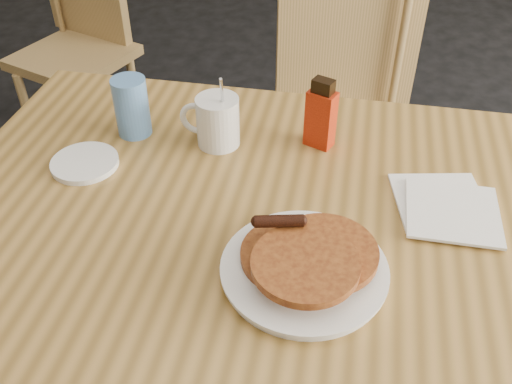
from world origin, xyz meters
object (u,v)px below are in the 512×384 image
chair_main_far (339,99)px  blue_tumbler (132,107)px  pancake_plate (305,264)px  syrup_bottle (321,116)px  main_table (278,225)px  chair_wall_extra (79,25)px  coffee_mug (216,121)px

chair_main_far → blue_tumbler: (-0.39, -0.57, 0.24)m
blue_tumbler → chair_main_far: bearing=55.4°
pancake_plate → blue_tumbler: size_ratio=2.11×
chair_main_far → syrup_bottle: 0.57m
main_table → blue_tumbler: 0.42m
syrup_bottle → chair_wall_extra: bearing=158.7°
chair_wall_extra → coffee_mug: size_ratio=5.12×
coffee_mug → blue_tumbler: size_ratio=1.31×
pancake_plate → blue_tumbler: blue_tumbler is taller
pancake_plate → syrup_bottle: bearing=96.2°
main_table → syrup_bottle: syrup_bottle is taller
coffee_mug → blue_tumbler: coffee_mug is taller
chair_wall_extra → pancake_plate: (1.15, -1.29, 0.25)m
pancake_plate → coffee_mug: (-0.25, 0.33, 0.03)m
chair_wall_extra → chair_main_far: bearing=-4.5°
main_table → syrup_bottle: 0.26m
chair_main_far → chair_wall_extra: bearing=142.0°
chair_wall_extra → coffee_mug: 1.35m
blue_tumbler → syrup_bottle: bearing=8.0°
main_table → coffee_mug: bearing=134.1°
main_table → chair_main_far: size_ratio=1.47×
chair_wall_extra → coffee_mug: bearing=-31.4°
main_table → chair_main_far: bearing=88.0°
chair_main_far → pancake_plate: (0.05, -0.89, 0.20)m
chair_main_far → syrup_bottle: size_ratio=6.18×
chair_main_far → pancake_plate: chair_main_far is taller
chair_main_far → coffee_mug: chair_main_far is taller
blue_tumbler → main_table: bearing=-25.7°
syrup_bottle → pancake_plate: bearing=-65.5°
coffee_mug → main_table: bearing=-28.3°
pancake_plate → syrup_bottle: (-0.04, 0.38, 0.05)m
chair_wall_extra → blue_tumbler: 1.24m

